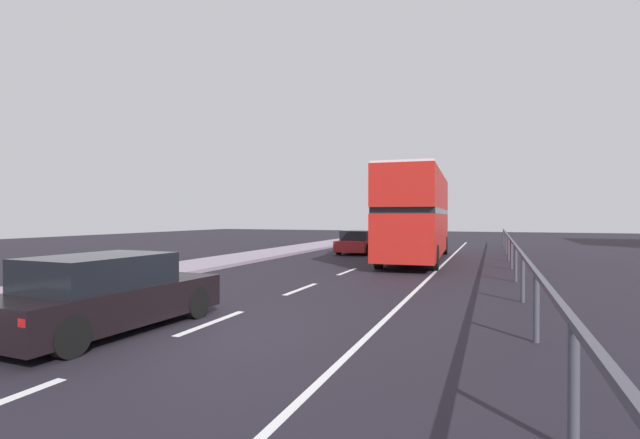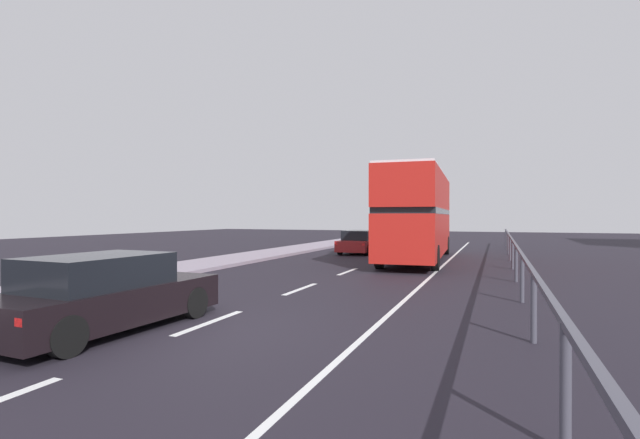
% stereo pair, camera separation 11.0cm
% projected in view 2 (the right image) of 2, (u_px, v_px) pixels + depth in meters
% --- Properties ---
extents(ground_plane, '(75.27, 120.00, 0.10)m').
position_uv_depth(ground_plane, '(189.00, 333.00, 8.50)').
color(ground_plane, black).
extents(lane_paint_markings, '(3.30, 46.00, 0.01)m').
position_uv_depth(lane_paint_markings, '(389.00, 278.00, 15.63)').
color(lane_paint_markings, silver).
rests_on(lane_paint_markings, ground).
extents(bridge_side_railing, '(0.10, 42.00, 1.20)m').
position_uv_depth(bridge_side_railing, '(516.00, 252.00, 14.76)').
color(bridge_side_railing, '#464450').
rests_on(bridge_side_railing, ground).
extents(double_decker_bus_red, '(2.94, 11.15, 4.20)m').
position_uv_depth(double_decker_bus_red, '(418.00, 213.00, 21.91)').
color(double_decker_bus_red, red).
rests_on(double_decker_bus_red, ground).
extents(hatchback_car_near, '(2.02, 4.40, 1.41)m').
position_uv_depth(hatchback_car_near, '(104.00, 294.00, 8.46)').
color(hatchback_car_near, black).
rests_on(hatchback_car_near, ground).
extents(sedan_car_ahead, '(1.81, 4.21, 1.31)m').
position_uv_depth(sedan_car_ahead, '(361.00, 242.00, 26.29)').
color(sedan_car_ahead, maroon).
rests_on(sedan_car_ahead, ground).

